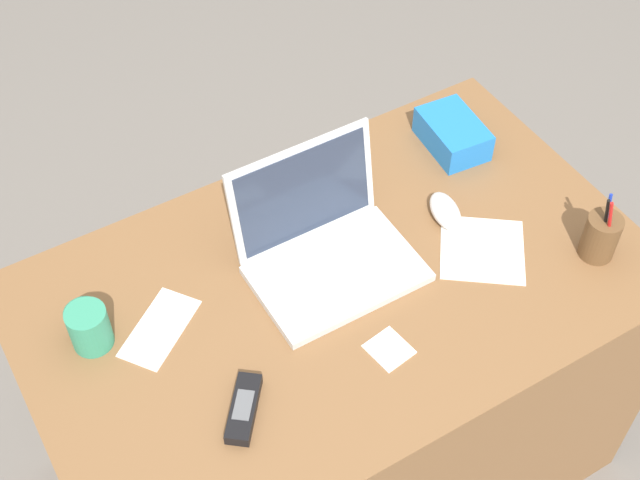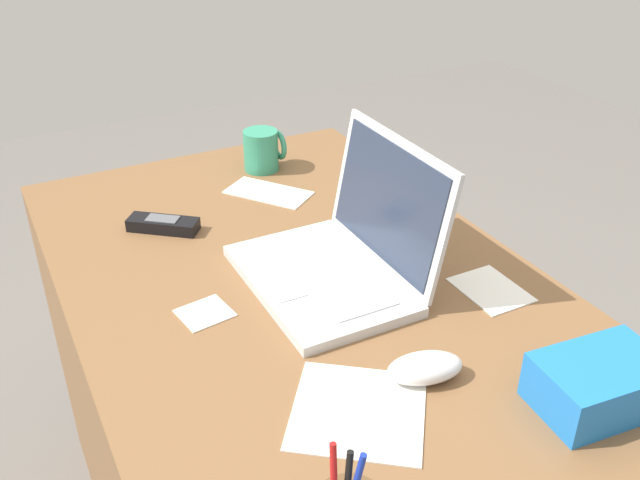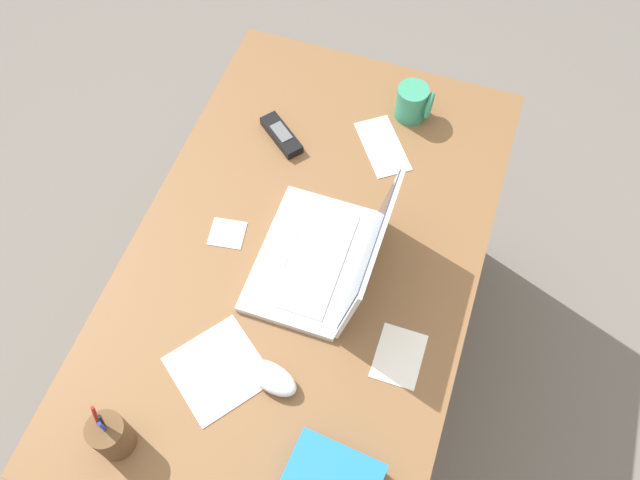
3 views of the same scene
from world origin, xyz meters
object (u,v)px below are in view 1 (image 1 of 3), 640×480
(snack_bag, at_px, (453,134))
(pen_holder, at_px, (601,236))
(laptop, at_px, (326,246))
(computer_mouse, at_px, (445,211))
(cordless_phone, at_px, (244,409))
(coffee_mug_white, at_px, (89,326))

(snack_bag, bearing_deg, pen_holder, -81.41)
(laptop, distance_m, computer_mouse, 0.28)
(cordless_phone, relative_size, snack_bag, 0.79)
(computer_mouse, relative_size, coffee_mug_white, 1.19)
(laptop, xyz_separation_m, computer_mouse, (0.28, -0.02, -0.03))
(computer_mouse, xyz_separation_m, snack_bag, (0.15, 0.17, 0.01))
(laptop, height_order, snack_bag, laptop)
(computer_mouse, xyz_separation_m, cordless_phone, (-0.59, -0.20, -0.01))
(pen_holder, bearing_deg, coffee_mug_white, 161.55)
(laptop, distance_m, snack_bag, 0.45)
(computer_mouse, bearing_deg, cordless_phone, -147.04)
(coffee_mug_white, bearing_deg, pen_holder, -18.45)
(computer_mouse, distance_m, snack_bag, 0.23)
(laptop, distance_m, pen_holder, 0.56)
(computer_mouse, xyz_separation_m, pen_holder, (0.21, -0.24, 0.03))
(computer_mouse, distance_m, coffee_mug_white, 0.77)
(coffee_mug_white, height_order, pen_holder, pen_holder)
(laptop, relative_size, pen_holder, 1.95)
(coffee_mug_white, relative_size, cordless_phone, 0.69)
(computer_mouse, distance_m, pen_holder, 0.32)
(computer_mouse, relative_size, snack_bag, 0.65)
(cordless_phone, bearing_deg, snack_bag, 27.12)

